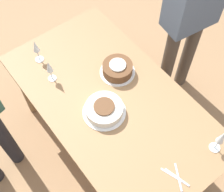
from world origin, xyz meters
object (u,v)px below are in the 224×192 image
(wine_glass_far, at_px, (49,68))
(person_cutting, at_px, (195,0))
(wine_glass_near, at_px, (36,47))
(cake_front_chocolate, at_px, (118,69))
(wine_glass_extra, at_px, (222,138))
(cake_center_white, at_px, (104,109))

(wine_glass_far, distance_m, person_cutting, 1.12)
(wine_glass_near, distance_m, wine_glass_far, 0.21)
(wine_glass_near, height_order, person_cutting, person_cutting)
(cake_front_chocolate, relative_size, wine_glass_far, 1.34)
(wine_glass_extra, distance_m, person_cutting, 0.99)
(wine_glass_far, height_order, wine_glass_extra, wine_glass_extra)
(wine_glass_far, distance_m, wine_glass_extra, 1.19)
(wine_glass_far, relative_size, wine_glass_extra, 0.86)
(cake_front_chocolate, height_order, person_cutting, person_cutting)
(wine_glass_near, relative_size, person_cutting, 0.11)
(cake_center_white, relative_size, wine_glass_far, 1.52)
(cake_front_chocolate, bearing_deg, person_cutting, -91.85)
(cake_center_white, bearing_deg, wine_glass_near, 9.89)
(wine_glass_near, distance_m, wine_glass_extra, 1.37)
(wine_glass_far, bearing_deg, person_cutting, -103.77)
(cake_front_chocolate, height_order, wine_glass_extra, wine_glass_extra)
(wine_glass_far, bearing_deg, wine_glass_extra, -153.96)
(cake_center_white, bearing_deg, wine_glass_far, 16.30)
(wine_glass_far, height_order, person_cutting, person_cutting)
(cake_front_chocolate, distance_m, wine_glass_far, 0.48)
(cake_front_chocolate, relative_size, wine_glass_near, 1.27)
(cake_front_chocolate, bearing_deg, wine_glass_extra, -171.73)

